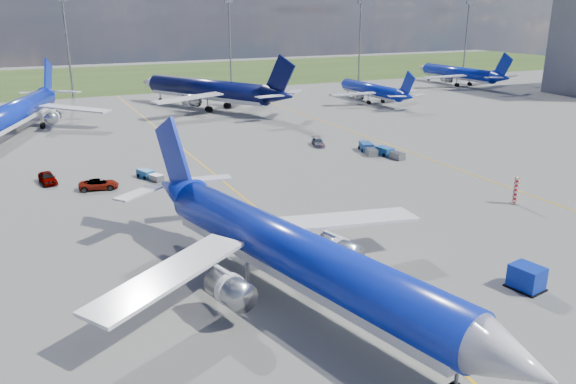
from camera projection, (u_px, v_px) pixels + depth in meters
name	position (u px, v px, depth m)	size (l,w,h in m)	color
ground	(347.00, 281.00, 43.81)	(400.00, 400.00, 0.00)	#5D5D5A
grass_strip	(95.00, 78.00, 172.78)	(400.00, 80.00, 0.01)	#2D4719
taxiway_lines	(230.00, 185.00, 67.70)	(60.25, 160.00, 0.02)	gold
floodlight_masts	(153.00, 42.00, 138.57)	(202.20, 0.50, 22.70)	slate
warning_post	(516.00, 191.00, 60.78)	(0.50, 0.50, 3.00)	red
bg_jet_nnw	(23.00, 132.00, 97.29)	(31.27, 41.05, 10.75)	#0C22B0
bg_jet_n	(208.00, 109.00, 119.99)	(34.45, 45.22, 11.84)	#070B3B
bg_jet_ne	(371.00, 102.00, 128.56)	(23.49, 30.83, 8.08)	#0C22B0
bg_jet_ene	(457.00, 85.00, 157.45)	(28.08, 36.85, 9.65)	#0C22B0
main_airliner	(296.00, 301.00, 40.83)	(31.20, 40.95, 10.72)	#0C22B0
uld_container	(527.00, 277.00, 42.37)	(1.84, 2.30, 1.84)	#0B26A1
service_car_a	(47.00, 178.00, 68.21)	(1.69, 4.21, 1.43)	#999999
service_car_b	(99.00, 184.00, 65.96)	(2.08, 4.50, 1.25)	#999999
service_car_c	(318.00, 142.00, 87.13)	(1.61, 3.97, 1.15)	#999999
baggage_tug_w	(389.00, 153.00, 80.82)	(1.99, 5.33, 1.17)	#185095
baggage_tug_c	(149.00, 175.00, 70.22)	(2.72, 4.52, 0.99)	#1B5EA2
baggage_tug_e	(368.00, 149.00, 83.10)	(3.05, 5.71, 1.24)	navy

